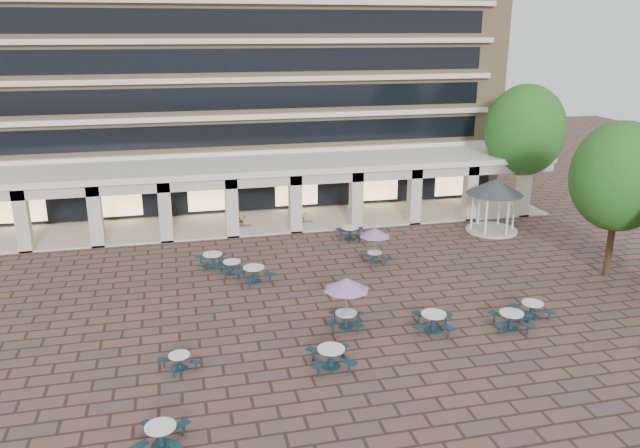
# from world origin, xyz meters

# --- Properties ---
(ground) EXTENTS (120.00, 120.00, 0.00)m
(ground) POSITION_xyz_m (0.00, 0.00, 0.00)
(ground) COLOR brown
(ground) RESTS_ON ground
(apartment_building) EXTENTS (40.00, 15.50, 25.20)m
(apartment_building) POSITION_xyz_m (0.00, 25.47, 12.60)
(apartment_building) COLOR tan
(apartment_building) RESTS_ON ground
(retail_arcade) EXTENTS (42.00, 6.60, 4.40)m
(retail_arcade) POSITION_xyz_m (0.00, 14.80, 3.00)
(retail_arcade) COLOR white
(retail_arcade) RESTS_ON ground
(picnic_table_0) EXTENTS (1.96, 1.96, 0.77)m
(picnic_table_0) POSITION_xyz_m (-6.54, -8.93, 0.46)
(picnic_table_0) COLOR #123038
(picnic_table_0) RESTS_ON ground
(picnic_table_1) EXTENTS (1.77, 1.77, 0.65)m
(picnic_table_1) POSITION_xyz_m (-5.86, -4.09, 0.39)
(picnic_table_1) COLOR #123038
(picnic_table_1) RESTS_ON ground
(picnic_table_2) EXTENTS (2.29, 2.29, 0.85)m
(picnic_table_2) POSITION_xyz_m (5.37, -3.29, 0.51)
(picnic_table_2) COLOR #123038
(picnic_table_2) RESTS_ON ground
(picnic_table_3) EXTENTS (1.80, 1.80, 0.76)m
(picnic_table_3) POSITION_xyz_m (10.47, -3.08, 0.45)
(picnic_table_3) COLOR #123038
(picnic_table_3) RESTS_ON ground
(picnic_table_5) EXTENTS (1.94, 1.94, 0.84)m
(picnic_table_5) POSITION_xyz_m (0.09, -5.32, 0.50)
(picnic_table_5) COLOR #123038
(picnic_table_5) RESTS_ON ground
(picnic_table_6) EXTENTS (2.09, 2.09, 2.41)m
(picnic_table_6) POSITION_xyz_m (1.62, -2.09, 2.05)
(picnic_table_6) COLOR #123038
(picnic_table_6) RESTS_ON ground
(picnic_table_7) EXTENTS (2.14, 2.14, 0.82)m
(picnic_table_7) POSITION_xyz_m (8.88, -3.94, 0.49)
(picnic_table_7) COLOR #123038
(picnic_table_7) RESTS_ON ground
(picnic_table_8) EXTENTS (1.87, 1.87, 0.74)m
(picnic_table_8) POSITION_xyz_m (-2.81, 5.74, 0.44)
(picnic_table_8) COLOR #123038
(picnic_table_8) RESTS_ON ground
(picnic_table_9) EXTENTS (1.97, 1.97, 0.83)m
(picnic_table_9) POSITION_xyz_m (-3.78, 6.95, 0.50)
(picnic_table_9) COLOR #123038
(picnic_table_9) RESTS_ON ground
(picnic_table_11) EXTENTS (1.81, 1.81, 2.09)m
(picnic_table_11) POSITION_xyz_m (5.47, 5.58, 1.78)
(picnic_table_11) COLOR #123038
(picnic_table_11) RESTS_ON ground
(picnic_table_12) EXTENTS (2.36, 2.36, 0.86)m
(picnic_table_12) POSITION_xyz_m (-1.77, 4.28, 0.51)
(picnic_table_12) COLOR #123038
(picnic_table_12) RESTS_ON ground
(picnic_table_13) EXTENTS (2.10, 2.10, 0.82)m
(picnic_table_13) POSITION_xyz_m (5.24, 10.00, 0.49)
(picnic_table_13) COLOR #123038
(picnic_table_13) RESTS_ON ground
(gazebo) EXTENTS (3.83, 3.83, 3.56)m
(gazebo) POSITION_xyz_m (15.03, 9.44, 2.69)
(gazebo) COLOR beige
(gazebo) RESTS_ON ground
(tree_east_a) EXTENTS (5.15, 5.15, 8.57)m
(tree_east_a) POSITION_xyz_m (17.40, 0.77, 5.60)
(tree_east_a) COLOR #45301B
(tree_east_a) RESTS_ON ground
(tree_east_c) EXTENTS (5.68, 5.68, 9.46)m
(tree_east_c) POSITION_xyz_m (18.94, 12.89, 6.18)
(tree_east_c) COLOR #45301B
(tree_east_c) RESTS_ON ground
(planter_left) EXTENTS (1.50, 0.88, 1.32)m
(planter_left) POSITION_xyz_m (-1.54, 12.90, 0.55)
(planter_left) COLOR gray
(planter_left) RESTS_ON ground
(planter_right) EXTENTS (1.50, 0.60, 1.24)m
(planter_right) POSITION_xyz_m (2.65, 12.90, 0.49)
(planter_right) COLOR gray
(planter_right) RESTS_ON ground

